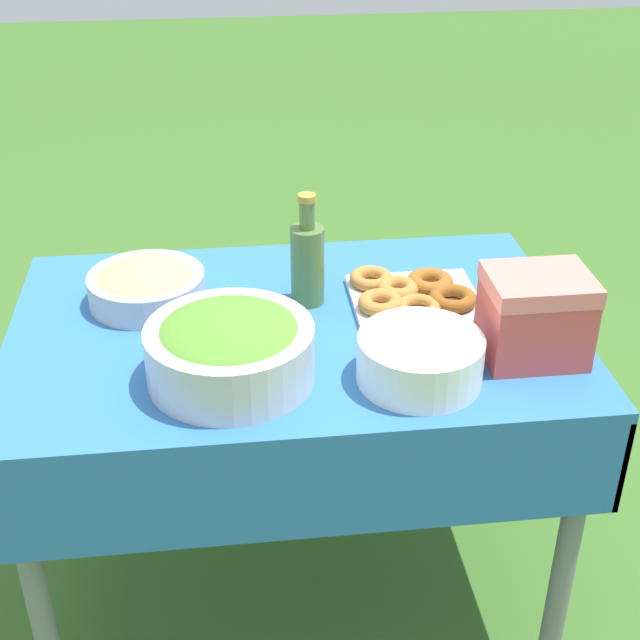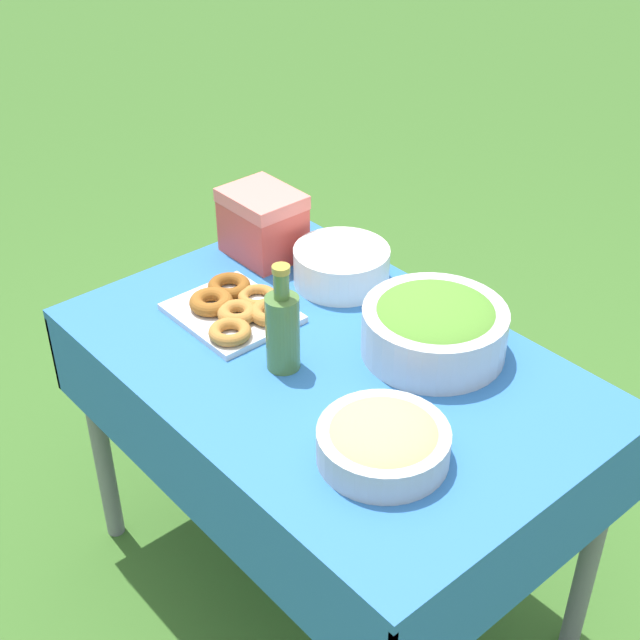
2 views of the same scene
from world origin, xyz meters
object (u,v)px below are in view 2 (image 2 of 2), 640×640
(donut_platter, at_px, (235,309))
(olive_oil_bottle, at_px, (283,329))
(salad_bowl, at_px, (434,326))
(pasta_bowl, at_px, (383,441))
(cooler_box, at_px, (263,223))
(plate_stack, at_px, (341,266))

(donut_platter, bearing_deg, olive_oil_bottle, 170.65)
(salad_bowl, bearing_deg, pasta_bowl, 118.13)
(salad_bowl, height_order, donut_platter, salad_bowl)
(donut_platter, bearing_deg, salad_bowl, -148.50)
(pasta_bowl, xyz_separation_m, cooler_box, (0.79, -0.32, 0.05))
(donut_platter, relative_size, olive_oil_bottle, 1.15)
(salad_bowl, xyz_separation_m, olive_oil_bottle, (0.18, 0.29, 0.03))
(pasta_bowl, xyz_separation_m, donut_platter, (0.59, -0.08, -0.02))
(donut_platter, bearing_deg, plate_stack, -99.15)
(salad_bowl, distance_m, cooler_box, 0.61)
(salad_bowl, height_order, olive_oil_bottle, olive_oil_bottle)
(pasta_bowl, bearing_deg, salad_bowl, -61.87)
(pasta_bowl, bearing_deg, donut_platter, -7.71)
(salad_bowl, height_order, plate_stack, salad_bowl)
(olive_oil_bottle, bearing_deg, pasta_bowl, 173.35)
(pasta_bowl, bearing_deg, cooler_box, -22.14)
(salad_bowl, distance_m, plate_stack, 0.37)
(donut_platter, distance_m, cooler_box, 0.32)
(plate_stack, height_order, olive_oil_bottle, olive_oil_bottle)
(cooler_box, bearing_deg, pasta_bowl, 157.86)
(donut_platter, relative_size, plate_stack, 1.21)
(donut_platter, xyz_separation_m, olive_oil_bottle, (-0.23, 0.04, 0.08))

